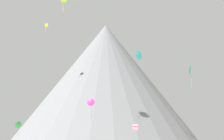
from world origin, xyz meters
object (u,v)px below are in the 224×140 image
(kite_cyan_high, at_px, (139,55))
(rock_massif, at_px, (104,94))
(kite_pink_low, at_px, (135,128))
(kite_teal_high, at_px, (190,71))
(kite_orange_mid, at_px, (75,91))
(kite_red_mid, at_px, (139,116))
(kite_magenta_mid, at_px, (91,102))
(kite_green_low, at_px, (18,125))
(kite_yellow_high, at_px, (47,25))

(kite_cyan_high, bearing_deg, rock_massif, 62.81)
(kite_pink_low, xyz_separation_m, kite_teal_high, (19.40, 20.19, 17.32))
(kite_orange_mid, distance_m, kite_cyan_high, 23.27)
(rock_massif, relative_size, kite_red_mid, 17.16)
(kite_magenta_mid, relative_size, kite_red_mid, 1.07)
(kite_green_low, relative_size, kite_teal_high, 0.60)
(kite_teal_high, bearing_deg, kite_pink_low, 164.62)
(kite_magenta_mid, distance_m, kite_green_low, 20.56)
(kite_orange_mid, bearing_deg, kite_yellow_high, 179.49)
(kite_orange_mid, distance_m, kite_yellow_high, 21.53)
(kite_red_mid, bearing_deg, kite_cyan_high, -21.68)
(kite_magenta_mid, height_order, kite_yellow_high, kite_yellow_high)
(kite_magenta_mid, relative_size, kite_yellow_high, 1.58)
(kite_pink_low, height_order, kite_teal_high, kite_teal_high)
(kite_yellow_high, xyz_separation_m, kite_green_low, (-4.39, -7.22, -30.14))
(kite_red_mid, bearing_deg, kite_green_low, -88.70)
(kite_pink_low, height_order, kite_cyan_high, kite_cyan_high)
(kite_yellow_high, bearing_deg, kite_teal_high, 81.14)
(kite_magenta_mid, xyz_separation_m, kite_cyan_high, (13.25, 8.90, 14.67))
(kite_green_low, xyz_separation_m, kite_cyan_high, (30.90, -0.66, 19.12))
(kite_magenta_mid, xyz_separation_m, kite_pink_low, (8.46, -9.93, -6.38))
(rock_massif, distance_m, kite_green_low, 39.61)
(kite_yellow_high, height_order, kite_cyan_high, kite_yellow_high)
(kite_red_mid, bearing_deg, kite_magenta_mid, -52.32)
(kite_orange_mid, xyz_separation_m, kite_green_low, (-13.47, -12.69, -11.40))
(rock_massif, distance_m, kite_red_mid, 24.21)
(kite_magenta_mid, relative_size, kite_pink_low, 3.65)
(kite_magenta_mid, bearing_deg, rock_massif, 96.75)
(kite_pink_low, bearing_deg, rock_massif, 102.88)
(kite_yellow_high, distance_m, kite_red_mid, 38.55)
(kite_cyan_high, bearing_deg, kite_red_mid, 40.99)
(kite_green_low, height_order, kite_cyan_high, kite_cyan_high)
(kite_green_low, bearing_deg, kite_cyan_high, -40.03)
(kite_yellow_high, xyz_separation_m, kite_teal_high, (41.13, -6.52, -14.75))
(kite_green_low, distance_m, kite_red_mid, 33.56)
(kite_yellow_high, bearing_deg, kite_cyan_high, 73.58)
(kite_green_low, xyz_separation_m, kite_teal_high, (45.52, 0.70, 15.39))
(kite_yellow_high, bearing_deg, kite_pink_low, 39.28)
(kite_green_low, bearing_deg, kite_yellow_high, 19.93)
(kite_yellow_high, height_order, kite_teal_high, kite_yellow_high)
(kite_orange_mid, relative_size, kite_yellow_high, 0.58)
(kite_teal_high, bearing_deg, kite_orange_mid, 97.97)
(kite_magenta_mid, relative_size, kite_green_low, 1.18)
(kite_magenta_mid, bearing_deg, kite_green_low, 166.49)
(kite_yellow_high, distance_m, kite_pink_low, 47.05)
(kite_yellow_high, bearing_deg, kite_orange_mid, 121.17)
(kite_orange_mid, xyz_separation_m, kite_yellow_high, (-9.09, -5.46, 18.73))
(kite_teal_high, xyz_separation_m, kite_cyan_high, (-14.62, -1.36, 3.73))
(rock_massif, bearing_deg, kite_green_low, -128.57)
(kite_yellow_high, distance_m, kite_cyan_high, 29.78)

